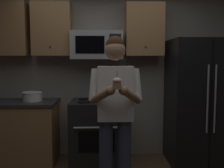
% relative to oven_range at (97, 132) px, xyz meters
% --- Properties ---
extents(wall_back, '(4.40, 0.10, 2.60)m').
position_rel_oven_range_xyz_m(wall_back, '(0.15, 0.39, 0.84)').
color(wall_back, gray).
rests_on(wall_back, ground).
extents(oven_range, '(0.76, 0.70, 0.93)m').
position_rel_oven_range_xyz_m(oven_range, '(0.00, 0.00, 0.00)').
color(oven_range, black).
rests_on(oven_range, ground).
extents(microwave, '(0.74, 0.41, 0.40)m').
position_rel_oven_range_xyz_m(microwave, '(0.00, 0.12, 1.26)').
color(microwave, '#9EA0A5').
extents(refrigerator, '(0.90, 0.75, 1.80)m').
position_rel_oven_range_xyz_m(refrigerator, '(1.50, -0.04, 0.44)').
color(refrigerator, black).
rests_on(refrigerator, ground).
extents(cabinet_row_upper, '(2.78, 0.36, 0.76)m').
position_rel_oven_range_xyz_m(cabinet_row_upper, '(-0.57, 0.17, 1.49)').
color(cabinet_row_upper, '#9E7247').
extents(counter_left, '(1.44, 0.66, 0.92)m').
position_rel_oven_range_xyz_m(counter_left, '(-1.30, 0.02, 0.00)').
color(counter_left, '#9E7247').
rests_on(counter_left, ground).
extents(bowl_large_white, '(0.29, 0.29, 0.13)m').
position_rel_oven_range_xyz_m(bowl_large_white, '(-0.93, 0.03, 0.53)').
color(bowl_large_white, white).
rests_on(bowl_large_white, counter_left).
extents(person, '(0.60, 0.48, 1.76)m').
position_rel_oven_range_xyz_m(person, '(0.22, -0.94, 0.53)').
color(person, '#383F59').
rests_on(person, ground).
extents(cupcake, '(0.09, 0.09, 0.17)m').
position_rel_oven_range_xyz_m(cupcake, '(0.22, -1.27, 0.83)').
color(cupcake, '#A87F56').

